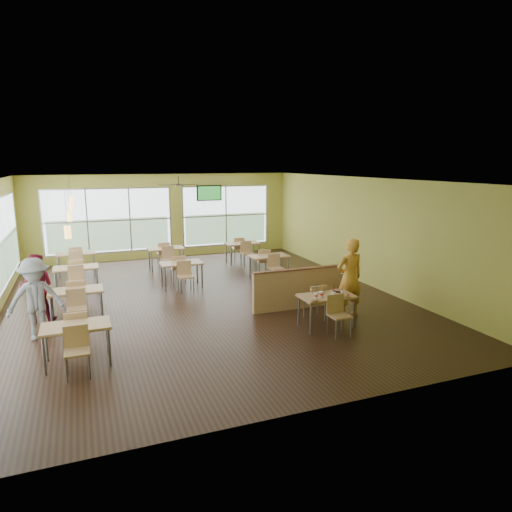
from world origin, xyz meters
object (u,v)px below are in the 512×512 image
main_table (327,300)px  food_basket (338,291)px  half_wall_divider (298,288)px  man_plaid (350,278)px

main_table → food_basket: main_table is taller
half_wall_divider → man_plaid: man_plaid is taller
half_wall_divider → man_plaid: size_ratio=1.26×
food_basket → main_table: bearing=-159.3°
main_table → food_basket: (0.37, 0.14, 0.15)m
main_table → food_basket: bearing=20.7°
main_table → man_plaid: size_ratio=0.80×
main_table → half_wall_divider: half_wall_divider is taller
half_wall_divider → food_basket: bearing=-74.2°
half_wall_divider → food_basket: size_ratio=11.28×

